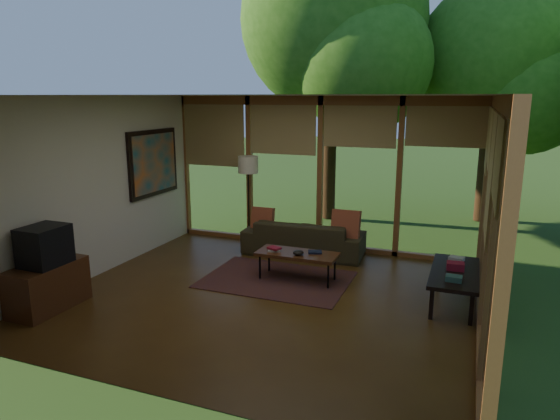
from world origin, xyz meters
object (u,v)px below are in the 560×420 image
at_px(sofa, 304,237).
at_px(media_cabinet, 48,286).
at_px(television, 44,246).
at_px(coffee_table, 297,255).
at_px(side_console, 455,274).
at_px(floor_lamp, 248,170).

distance_m(sofa, media_cabinet, 4.10).
bearing_deg(television, sofa, 55.35).
xyz_separation_m(television, coffee_table, (2.63, 2.14, -0.46)).
xyz_separation_m(media_cabinet, side_console, (4.87, 2.06, 0.11)).
xyz_separation_m(sofa, floor_lamp, (-1.11, 0.14, 1.11)).
bearing_deg(side_console, floor_lamp, 158.36).
bearing_deg(sofa, side_console, 149.58).
xyz_separation_m(sofa, side_console, (2.53, -1.30, 0.11)).
height_order(floor_lamp, side_console, floor_lamp).
bearing_deg(floor_lamp, coffee_table, -43.88).
xyz_separation_m(sofa, coffee_table, (0.31, -1.22, 0.09)).
distance_m(sofa, coffee_table, 1.26).
relative_size(sofa, coffee_table, 1.71).
height_order(media_cabinet, floor_lamp, floor_lamp).
distance_m(media_cabinet, side_console, 5.29).
relative_size(sofa, media_cabinet, 2.06).
bearing_deg(coffee_table, sofa, 104.22).
height_order(floor_lamp, coffee_table, floor_lamp).
xyz_separation_m(sofa, television, (-2.32, -3.36, 0.55)).
bearing_deg(coffee_table, media_cabinet, -141.09).
relative_size(media_cabinet, television, 1.82).
xyz_separation_m(television, side_console, (4.85, 2.06, -0.44)).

